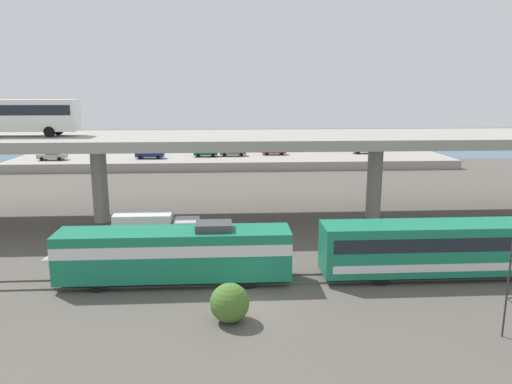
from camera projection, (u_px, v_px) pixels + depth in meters
ground_plane at (249, 306)px, 29.42m from camera, size 260.00×260.00×0.00m
rail_strip_near at (247, 284)px, 32.56m from camera, size 110.00×0.12×0.12m
rail_strip_far at (246, 276)px, 34.07m from camera, size 110.00×0.12×0.12m
train_locomotive at (163, 252)px, 32.54m from camera, size 16.54×3.04×4.18m
train_coach_lead at (477, 246)px, 33.82m from camera, size 21.77×3.04×3.86m
highway_overpass at (239, 142)px, 47.32m from camera, size 96.00×12.04×8.48m
transit_bus_on_overpass at (12, 114)px, 45.32m from camera, size 12.00×2.68×3.40m
service_truck_west at (155, 229)px, 39.67m from camera, size 6.80×2.46×3.04m
pier_parking_lot at (234, 161)px, 82.95m from camera, size 73.45×12.98×1.43m
parked_car_0 at (233, 152)px, 83.78m from camera, size 4.55×1.88×1.50m
parked_car_1 at (52, 155)px, 79.02m from camera, size 4.47×1.95×1.50m
parked_car_2 at (150, 154)px, 80.79m from camera, size 4.65×2.00×1.50m
parked_car_3 at (206, 152)px, 83.05m from camera, size 4.04×1.97×1.50m
parked_car_4 at (365, 149)px, 87.11m from camera, size 4.55×1.92×1.50m
parked_car_5 at (274, 150)px, 85.44m from camera, size 4.21×1.91×1.50m
harbor_water at (232, 149)px, 105.55m from camera, size 140.00×36.00×0.01m
shrub_right at (230, 303)px, 27.33m from camera, size 2.23×2.23×2.23m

